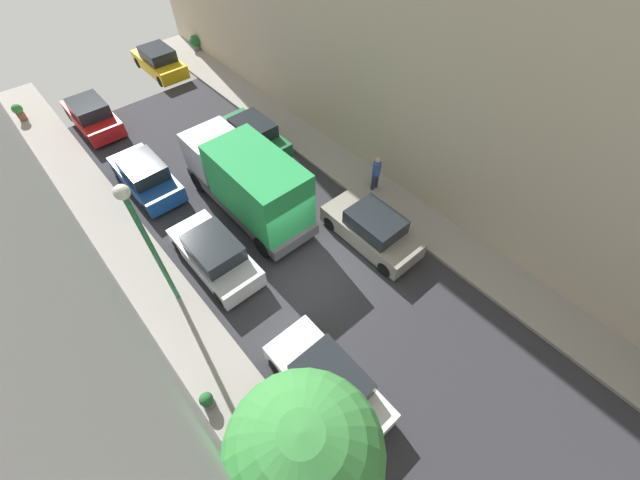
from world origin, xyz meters
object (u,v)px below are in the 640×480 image
Objects in this scene: pedestrian at (376,172)px; parked_car_left_5 at (92,116)px; potted_plant_1 at (207,400)px; potted_plant_4 at (19,111)px; parked_car_left_3 at (215,254)px; potted_plant_2 at (195,42)px; lamp_post at (144,233)px; parked_car_left_4 at (146,176)px; parked_car_right_1 at (253,136)px; parked_car_right_2 at (159,62)px; delivery_truck at (248,182)px; street_tree_0 at (304,454)px; parked_car_left_2 at (329,383)px; parked_car_right_0 at (372,229)px.

parked_car_left_5 is at bearing 120.08° from pedestrian.
potted_plant_4 reaches higher than potted_plant_1.
parked_car_left_3 reaches higher than potted_plant_2.
parked_car_left_3 is 0.77× the size of lamp_post.
parked_car_left_4 is at bearing 138.00° from pedestrian.
parked_car_right_1 is (5.40, -0.69, 0.00)m from parked_car_left_4.
parked_car_left_4 is at bearing -119.73° from parked_car_right_2.
parked_car_left_5 is 4.41× the size of potted_plant_2.
potted_plant_2 is 0.17× the size of lamp_post.
parked_car_right_1 is 4.56× the size of potted_plant_4.
delivery_truck is 3.84× the size of pedestrian.
potted_plant_2 is (8.50, 10.47, -0.04)m from parked_car_left_4.
delivery_truck is 11.01m from street_tree_0.
parked_car_left_2 and parked_car_right_1 have the same top height.
potted_plant_4 is (-5.50, 13.86, -1.12)m from delivery_truck.
parked_car_left_3 is 5.32m from potted_plant_1.
pedestrian reaches higher than parked_car_left_4.
potted_plant_1 is at bearing -113.12° from parked_car_right_2.
pedestrian is 1.87× the size of potted_plant_4.
potted_plant_4 is (-8.20, 10.14, -0.05)m from parked_car_right_1.
potted_plant_2 is (0.81, 17.38, -0.40)m from pedestrian.
parked_car_right_1 is at bearing 43.88° from parked_car_left_3.
parked_car_left_3 is 0.71× the size of street_tree_0.
street_tree_0 reaches higher than lamp_post.
parked_car_right_0 is at bearing -65.94° from potted_plant_4.
delivery_truck is 5.63m from pedestrian.
potted_plant_1 is (-8.42, -9.57, -0.22)m from parked_car_right_1.
parked_car_left_4 is 14.58m from street_tree_0.
parked_car_right_1 and parked_car_right_2 have the same top height.
lamp_post is at bearing -158.83° from delivery_truck.
street_tree_0 is at bearing -96.00° from parked_car_left_5.
potted_plant_2 is at bearing 25.88° from parked_car_left_5.
delivery_truck reaches higher than potted_plant_4.
potted_plant_2 is 1.03× the size of potted_plant_4.
parked_car_right_2 is at bearing 90.00° from parked_car_right_0.
parked_car_right_1 reaches higher than potted_plant_4.
lamp_post reaches higher than parked_car_right_0.
parked_car_left_4 is 0.77× the size of lamp_post.
lamp_post is at bearing 107.21° from parked_car_left_2.
parked_car_left_3 is at bearing -79.64° from potted_plant_4.
delivery_truck is 16.00m from potted_plant_2.
parked_car_right_2 is 0.71× the size of street_tree_0.
potted_plant_1 is 0.12× the size of lamp_post.
pedestrian is at bearing 35.51° from street_tree_0.
parked_car_left_5 is 0.64× the size of delivery_truck.
parked_car_left_4 is at bearing 90.00° from parked_car_left_2.
potted_plant_4 is (-0.67, 23.37, -3.82)m from street_tree_0.
potted_plant_4 is 0.17× the size of lamp_post.
parked_car_left_4 reaches higher than potted_plant_2.
lamp_post is (-1.90, -6.19, 3.02)m from parked_car_left_4.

